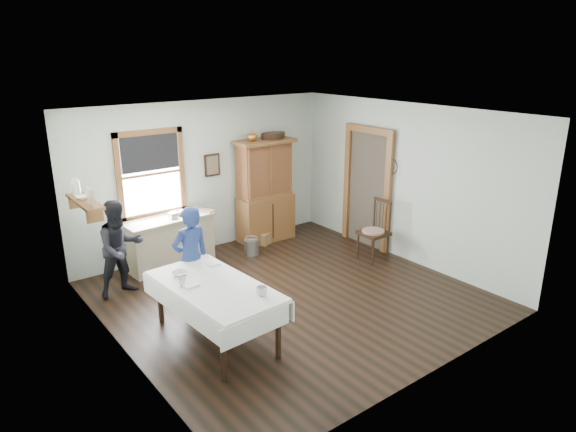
{
  "coord_description": "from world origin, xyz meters",
  "views": [
    {
      "loc": [
        -4.24,
        -5.49,
        3.52
      ],
      "look_at": [
        0.2,
        0.3,
        1.14
      ],
      "focal_mm": 32.0,
      "sensor_mm": 36.0,
      "label": 1
    }
  ],
  "objects_px": {
    "work_counter": "(170,242)",
    "china_hutch": "(265,191)",
    "dining_table": "(215,312)",
    "pail": "(252,247)",
    "woman_blue": "(191,262)",
    "figure_dark": "(121,251)",
    "spindle_chair": "(374,230)",
    "wicker_basket": "(265,237)"
  },
  "relations": [
    {
      "from": "spindle_chair",
      "to": "woman_blue",
      "type": "distance_m",
      "value": 3.35
    },
    {
      "from": "wicker_basket",
      "to": "dining_table",
      "type": "bearing_deg",
      "value": -135.23
    },
    {
      "from": "dining_table",
      "to": "figure_dark",
      "type": "distance_m",
      "value": 2.04
    },
    {
      "from": "dining_table",
      "to": "spindle_chair",
      "type": "xyz_separation_m",
      "value": [
        3.49,
        0.61,
        0.16
      ]
    },
    {
      "from": "spindle_chair",
      "to": "woman_blue",
      "type": "height_order",
      "value": "woman_blue"
    },
    {
      "from": "spindle_chair",
      "to": "woman_blue",
      "type": "xyz_separation_m",
      "value": [
        -3.33,
        0.31,
        0.17
      ]
    },
    {
      "from": "work_counter",
      "to": "spindle_chair",
      "type": "distance_m",
      "value": 3.49
    },
    {
      "from": "pail",
      "to": "woman_blue",
      "type": "height_order",
      "value": "woman_blue"
    },
    {
      "from": "wicker_basket",
      "to": "figure_dark",
      "type": "height_order",
      "value": "figure_dark"
    },
    {
      "from": "work_counter",
      "to": "china_hutch",
      "type": "bearing_deg",
      "value": -2.18
    },
    {
      "from": "china_hutch",
      "to": "woman_blue",
      "type": "bearing_deg",
      "value": -145.08
    },
    {
      "from": "spindle_chair",
      "to": "woman_blue",
      "type": "relative_size",
      "value": 0.76
    },
    {
      "from": "work_counter",
      "to": "spindle_chair",
      "type": "xyz_separation_m",
      "value": [
        2.93,
        -1.9,
        0.11
      ]
    },
    {
      "from": "work_counter",
      "to": "china_hutch",
      "type": "height_order",
      "value": "china_hutch"
    },
    {
      "from": "pail",
      "to": "wicker_basket",
      "type": "relative_size",
      "value": 0.74
    },
    {
      "from": "china_hutch",
      "to": "pail",
      "type": "xyz_separation_m",
      "value": [
        -0.65,
        -0.48,
        -0.83
      ]
    },
    {
      "from": "dining_table",
      "to": "figure_dark",
      "type": "height_order",
      "value": "figure_dark"
    },
    {
      "from": "china_hutch",
      "to": "figure_dark",
      "type": "height_order",
      "value": "china_hutch"
    },
    {
      "from": "pail",
      "to": "woman_blue",
      "type": "bearing_deg",
      "value": -146.57
    },
    {
      "from": "work_counter",
      "to": "figure_dark",
      "type": "relative_size",
      "value": 1.1
    },
    {
      "from": "work_counter",
      "to": "woman_blue",
      "type": "xyz_separation_m",
      "value": [
        -0.41,
        -1.59,
        0.27
      ]
    },
    {
      "from": "dining_table",
      "to": "pail",
      "type": "xyz_separation_m",
      "value": [
        1.93,
        2.09,
        -0.24
      ]
    },
    {
      "from": "wicker_basket",
      "to": "woman_blue",
      "type": "height_order",
      "value": "woman_blue"
    },
    {
      "from": "dining_table",
      "to": "spindle_chair",
      "type": "height_order",
      "value": "spindle_chair"
    },
    {
      "from": "woman_blue",
      "to": "dining_table",
      "type": "bearing_deg",
      "value": 77.65
    },
    {
      "from": "dining_table",
      "to": "pail",
      "type": "distance_m",
      "value": 2.85
    },
    {
      "from": "woman_blue",
      "to": "pail",
      "type": "bearing_deg",
      "value": -149.23
    },
    {
      "from": "dining_table",
      "to": "china_hutch",
      "type": "bearing_deg",
      "value": 44.88
    },
    {
      "from": "dining_table",
      "to": "woman_blue",
      "type": "distance_m",
      "value": 0.99
    },
    {
      "from": "spindle_chair",
      "to": "pail",
      "type": "bearing_deg",
      "value": 138.07
    },
    {
      "from": "china_hutch",
      "to": "pail",
      "type": "relative_size",
      "value": 6.98
    },
    {
      "from": "wicker_basket",
      "to": "woman_blue",
      "type": "relative_size",
      "value": 0.27
    },
    {
      "from": "work_counter",
      "to": "china_hutch",
      "type": "xyz_separation_m",
      "value": [
        2.01,
        0.05,
        0.54
      ]
    },
    {
      "from": "dining_table",
      "to": "spindle_chair",
      "type": "distance_m",
      "value": 3.55
    },
    {
      "from": "work_counter",
      "to": "dining_table",
      "type": "relative_size",
      "value": 0.79
    },
    {
      "from": "pail",
      "to": "figure_dark",
      "type": "xyz_separation_m",
      "value": [
        -2.38,
        -0.12,
        0.54
      ]
    },
    {
      "from": "spindle_chair",
      "to": "figure_dark",
      "type": "xyz_separation_m",
      "value": [
        -3.95,
        1.35,
        0.14
      ]
    },
    {
      "from": "pail",
      "to": "wicker_basket",
      "type": "distance_m",
      "value": 0.63
    },
    {
      "from": "spindle_chair",
      "to": "figure_dark",
      "type": "distance_m",
      "value": 4.18
    },
    {
      "from": "dining_table",
      "to": "pail",
      "type": "height_order",
      "value": "dining_table"
    },
    {
      "from": "dining_table",
      "to": "woman_blue",
      "type": "bearing_deg",
      "value": 80.31
    },
    {
      "from": "pail",
      "to": "figure_dark",
      "type": "bearing_deg",
      "value": -177.03
    }
  ]
}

